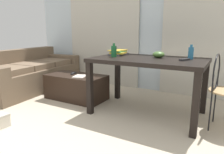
{
  "coord_description": "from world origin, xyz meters",
  "views": [
    {
      "loc": [
        1.3,
        -0.74,
        1.07
      ],
      "look_at": [
        -0.22,
        1.93,
        0.41
      ],
      "focal_mm": 33.33,
      "sensor_mm": 36.0,
      "label": 1
    }
  ],
  "objects": [
    {
      "name": "craft_table",
      "position": [
        0.39,
        1.8,
        0.66
      ],
      "size": [
        1.42,
        0.87,
        0.75
      ],
      "color": "black",
      "rests_on": "ground"
    },
    {
      "name": "tv_remote_primary",
      "position": [
        -0.93,
        1.87,
        0.41
      ],
      "size": [
        0.1,
        0.17,
        0.02
      ],
      "primitive_type": "cube",
      "rotation": [
        0.0,
        0.0,
        0.36
      ],
      "color": "#232326",
      "rests_on": "coffee_table"
    },
    {
      "name": "wall_back",
      "position": [
        0.0,
        3.02,
        1.33
      ],
      "size": [
        5.35,
        0.1,
        2.66
      ],
      "primitive_type": "cube",
      "color": "silver",
      "rests_on": "ground"
    },
    {
      "name": "magazine",
      "position": [
        -0.69,
        1.75,
        0.41
      ],
      "size": [
        0.24,
        0.28,
        0.01
      ],
      "primitive_type": "cube",
      "rotation": [
        0.0,
        0.0,
        0.3
      ],
      "color": "silver",
      "rests_on": "coffee_table"
    },
    {
      "name": "book_stack",
      "position": [
        -0.13,
        1.95,
        0.78
      ],
      "size": [
        0.23,
        0.32,
        0.07
      ],
      "color": "#4C4C51",
      "rests_on": "craft_table"
    },
    {
      "name": "curtains",
      "position": [
        0.0,
        2.94,
        1.1
      ],
      "size": [
        3.65,
        0.03,
        2.19
      ],
      "color": "beige",
      "rests_on": "ground"
    },
    {
      "name": "bottle_near",
      "position": [
        0.87,
        1.97,
        0.83
      ],
      "size": [
        0.06,
        0.06,
        0.18
      ],
      "color": "teal",
      "rests_on": "craft_table"
    },
    {
      "name": "bowl",
      "position": [
        0.48,
        1.92,
        0.79
      ],
      "size": [
        0.16,
        0.16,
        0.08
      ],
      "primitive_type": "ellipsoid",
      "color": "#477033",
      "rests_on": "craft_table"
    },
    {
      "name": "couch",
      "position": [
        -2.01,
        1.85,
        0.3
      ],
      "size": [
        1.09,
        2.08,
        0.75
      ],
      "color": "brown",
      "rests_on": "ground"
    },
    {
      "name": "bottle_far",
      "position": [
        -0.07,
        1.7,
        0.83
      ],
      "size": [
        0.07,
        0.07,
        0.18
      ],
      "color": "#195B2D",
      "rests_on": "craft_table"
    },
    {
      "name": "wire_chair",
      "position": [
        1.26,
        1.79,
        0.52
      ],
      "size": [
        0.41,
        0.42,
        0.85
      ],
      "color": "tan",
      "rests_on": "ground"
    },
    {
      "name": "ground_plane",
      "position": [
        0.0,
        1.11,
        0.0
      ],
      "size": [
        7.25,
        7.25,
        0.0
      ],
      "primitive_type": "plane",
      "color": "beige"
    },
    {
      "name": "coffee_table",
      "position": [
        -0.84,
        1.82,
        0.2
      ],
      "size": [
        0.96,
        0.51,
        0.4
      ],
      "color": "black",
      "rests_on": "ground"
    },
    {
      "name": "tv_remote_on_table",
      "position": [
        0.83,
        1.81,
        0.76
      ],
      "size": [
        0.11,
        0.16,
        0.02
      ],
      "primitive_type": "cube",
      "rotation": [
        0.0,
        0.0,
        -0.41
      ],
      "color": "#232326",
      "rests_on": "craft_table"
    }
  ]
}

